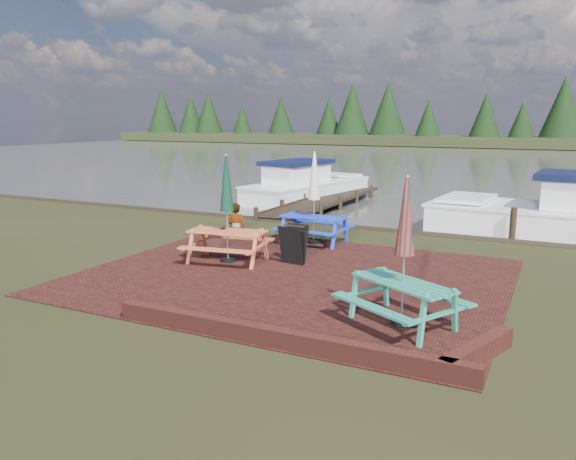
% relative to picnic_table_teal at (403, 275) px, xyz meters
% --- Properties ---
extents(ground, '(120.00, 120.00, 0.00)m').
position_rel_picnic_table_teal_xyz_m(ground, '(-2.94, 0.84, -0.88)').
color(ground, black).
rests_on(ground, ground).
extents(paving, '(9.00, 7.50, 0.02)m').
position_rel_picnic_table_teal_xyz_m(paving, '(-2.94, 1.84, -0.87)').
color(paving, black).
rests_on(paving, ground).
extents(brick_wall, '(6.21, 1.79, 0.30)m').
position_rel_picnic_table_teal_xyz_m(brick_wall, '(-0.80, -1.58, -0.73)').
color(brick_wall, '#4C1E16').
rests_on(brick_wall, ground).
extents(water, '(120.00, 60.00, 0.02)m').
position_rel_picnic_table_teal_xyz_m(water, '(-2.94, 37.84, -0.88)').
color(water, '#45423B').
rests_on(water, ground).
extents(far_treeline, '(120.00, 10.00, 8.10)m').
position_rel_picnic_table_teal_xyz_m(far_treeline, '(-2.94, 66.84, 2.40)').
color(far_treeline, black).
rests_on(far_treeline, ground).
extents(picnic_table_teal, '(2.37, 2.29, 2.52)m').
position_rel_picnic_table_teal_xyz_m(picnic_table_teal, '(0.00, 0.00, 0.00)').
color(picnic_table_teal, teal).
rests_on(picnic_table_teal, ground).
extents(picnic_table_red, '(2.12, 1.95, 2.59)m').
position_rel_picnic_table_teal_xyz_m(picnic_table_red, '(-4.90, 2.31, 0.02)').
color(picnic_table_red, orange).
rests_on(picnic_table_red, ground).
extents(picnic_table_blue, '(1.90, 1.70, 2.54)m').
position_rel_picnic_table_teal_xyz_m(picnic_table_blue, '(-3.87, 5.14, 0.01)').
color(picnic_table_blue, blue).
rests_on(picnic_table_blue, ground).
extents(chalkboard, '(0.61, 0.61, 0.94)m').
position_rel_picnic_table_teal_xyz_m(chalkboard, '(-3.39, 2.84, -0.40)').
color(chalkboard, black).
rests_on(chalkboard, ground).
extents(jetty, '(1.76, 9.08, 1.00)m').
position_rel_picnic_table_teal_xyz_m(jetty, '(-6.44, 12.12, -0.77)').
color(jetty, black).
rests_on(jetty, ground).
extents(boat_jetty, '(3.63, 7.24, 2.01)m').
position_rel_picnic_table_teal_xyz_m(boat_jetty, '(-8.02, 13.74, -0.48)').
color(boat_jetty, white).
rests_on(boat_jetty, ground).
extents(boat_near, '(8.49, 3.61, 2.24)m').
position_rel_picnic_table_teal_xyz_m(boat_near, '(2.71, 9.82, -0.42)').
color(boat_near, white).
rests_on(boat_near, ground).
extents(person, '(0.69, 0.53, 1.69)m').
position_rel_picnic_table_teal_xyz_m(person, '(-6.79, 5.77, -0.04)').
color(person, gray).
rests_on(person, ground).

